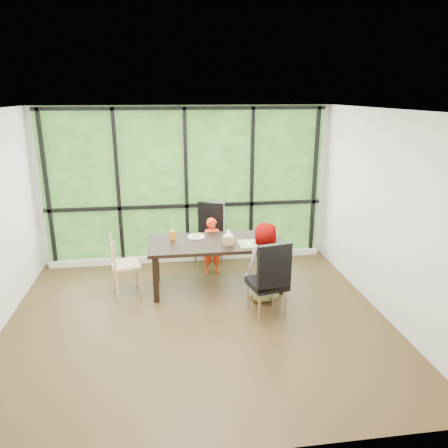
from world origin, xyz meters
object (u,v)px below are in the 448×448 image
at_px(chair_end_beech, 126,265).
at_px(chair_interior_leather, 267,278).
at_px(dining_table, 217,264).
at_px(child_older, 263,263).
at_px(green_cup, 274,241).
at_px(plate_far, 196,237).
at_px(tissue_box, 228,240).
at_px(white_mug, 274,234).
at_px(chair_window_leather, 209,236).
at_px(orange_cup, 172,235).
at_px(child_toddler, 212,246).
at_px(plate_near, 253,243).

bearing_deg(chair_end_beech, chair_interior_leather, -128.30).
distance_m(dining_table, child_older, 0.82).
bearing_deg(green_cup, child_older, -128.27).
bearing_deg(plate_far, tissue_box, -39.44).
xyz_separation_m(chair_end_beech, plate_far, (1.08, 0.24, 0.31)).
height_order(white_mug, tissue_box, tissue_box).
xyz_separation_m(chair_end_beech, tissue_box, (1.52, -0.13, 0.36)).
bearing_deg(tissue_box, white_mug, 15.21).
bearing_deg(child_older, plate_far, -60.94).
bearing_deg(chair_interior_leather, chair_window_leather, -84.19).
distance_m(chair_window_leather, chair_end_beech, 1.62).
xyz_separation_m(dining_table, orange_cup, (-0.66, 0.18, 0.44)).
bearing_deg(white_mug, child_older, -117.41).
bearing_deg(plate_far, green_cup, -23.43).
bearing_deg(tissue_box, orange_cup, 159.06).
bearing_deg(green_cup, plate_far, 156.57).
relative_size(child_toddler, orange_cup, 6.97).
relative_size(chair_interior_leather, plate_far, 4.14).
bearing_deg(white_mug, orange_cup, 176.06).
distance_m(plate_near, orange_cup, 1.23).
relative_size(chair_end_beech, orange_cup, 6.63).
xyz_separation_m(dining_table, child_toddler, (-0.00, 0.56, 0.10)).
distance_m(chair_end_beech, white_mug, 2.30).
xyz_separation_m(child_toddler, white_mug, (0.91, -0.49, 0.32)).
distance_m(chair_interior_leather, green_cup, 0.80).
relative_size(chair_interior_leather, orange_cup, 7.95).
distance_m(dining_table, plate_far, 0.53).
relative_size(chair_end_beech, white_mug, 10.16).
xyz_separation_m(orange_cup, green_cup, (1.48, -0.43, -0.02)).
bearing_deg(child_toddler, tissue_box, -78.05).
distance_m(child_toddler, plate_near, 0.95).
height_order(chair_end_beech, child_older, child_older).
bearing_deg(child_older, chair_interior_leather, 63.74).
xyz_separation_m(child_older, plate_far, (-0.89, 0.76, 0.17)).
bearing_deg(plate_near, plate_far, 152.69).
xyz_separation_m(child_toddler, green_cup, (0.82, -0.80, 0.33)).
relative_size(chair_window_leather, chair_interior_leather, 1.00).
bearing_deg(plate_near, tissue_box, 172.09).
bearing_deg(white_mug, tissue_box, -164.79).
relative_size(child_older, plate_far, 4.48).
distance_m(dining_table, child_toddler, 0.57).
xyz_separation_m(plate_far, plate_near, (0.81, -0.42, -0.00)).
height_order(chair_end_beech, child_toddler, child_toddler).
xyz_separation_m(chair_end_beech, plate_near, (1.88, -0.18, 0.31)).
xyz_separation_m(dining_table, chair_interior_leather, (0.56, -0.95, 0.17)).
distance_m(orange_cup, white_mug, 1.57).
relative_size(plate_far, green_cup, 2.51).
bearing_deg(plate_near, child_toddler, 125.08).
height_order(child_older, green_cup, child_older).
relative_size(plate_far, orange_cup, 1.92).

